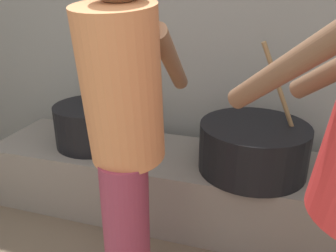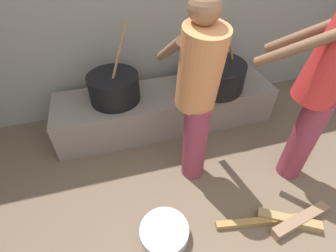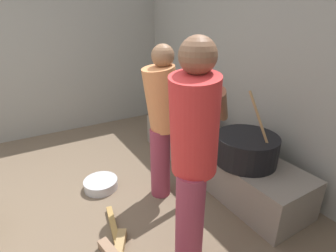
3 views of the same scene
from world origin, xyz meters
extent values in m
cube|color=gray|center=(0.00, 2.56, 1.18)|extent=(5.12, 0.20, 2.36)
cube|color=slate|center=(-0.15, 2.04, 0.21)|extent=(2.29, 0.60, 0.42)
cylinder|color=black|center=(0.36, 1.99, 0.55)|extent=(0.60, 0.60, 0.27)
cylinder|color=#937047|center=(0.47, 1.99, 0.89)|extent=(0.24, 0.14, 0.51)
cylinder|color=black|center=(-0.67, 2.04, 0.55)|extent=(0.49, 0.49, 0.27)
cylinder|color=#937047|center=(-0.58, 2.04, 0.88)|extent=(0.23, 0.15, 0.51)
cylinder|color=#8C3347|center=(-0.10, 1.30, 0.37)|extent=(0.20, 0.20, 0.74)
cylinder|color=#D17F4C|center=(-0.11, 1.33, 1.03)|extent=(0.32, 0.40, 0.63)
cylinder|color=brown|center=(0.01, 1.56, 1.10)|extent=(0.10, 0.45, 0.34)
cylinder|color=brown|center=(-0.26, 1.54, 1.10)|extent=(0.10, 0.45, 0.34)
cylinder|color=brown|center=(0.47, 1.16, 1.18)|extent=(0.38, 0.40, 0.37)
camera|label=1|loc=(0.42, 0.20, 1.38)|focal=36.65mm
camera|label=2|loc=(-0.72, -0.07, 1.85)|focal=26.68mm
camera|label=3|loc=(1.89, 0.20, 1.72)|focal=27.64mm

